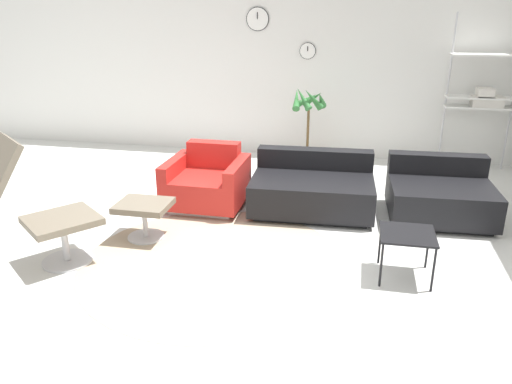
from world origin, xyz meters
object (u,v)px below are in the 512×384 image
object	(u,v)px
lounge_chair	(8,196)
armchair_red	(207,184)
shelf_unit	(484,93)
couch_low	(312,190)
side_table	(407,237)
couch_second	(439,196)
ottoman	(144,211)
potted_plant	(308,135)

from	to	relation	value
lounge_chair	armchair_red	distance (m)	2.21
shelf_unit	couch_low	bearing A→B (deg)	-136.98
side_table	shelf_unit	xyz separation A→B (m)	(1.17, 3.28, 0.71)
armchair_red	couch_second	world-z (taller)	armchair_red
ottoman	potted_plant	distance (m)	2.94
lounge_chair	armchair_red	xyz separation A→B (m)	(1.08, 1.88, -0.46)
side_table	shelf_unit	size ratio (longest dim) A/B	0.21
ottoman	side_table	bearing A→B (deg)	-6.39
couch_low	couch_second	distance (m)	1.36
couch_second	couch_low	bearing A→B (deg)	0.66
potted_plant	shelf_unit	bearing A→B (deg)	9.44
armchair_red	shelf_unit	size ratio (longest dim) A/B	0.41
couch_second	potted_plant	distance (m)	2.19
lounge_chair	ottoman	bearing A→B (deg)	90.00
ottoman	armchair_red	size ratio (longest dim) A/B	0.58
couch_second	lounge_chair	bearing A→B (deg)	27.21
ottoman	couch_second	xyz separation A→B (m)	(2.89, 1.14, -0.05)
lounge_chair	couch_low	distance (m)	3.05
lounge_chair	shelf_unit	bearing A→B (deg)	80.83
ottoman	lounge_chair	bearing A→B (deg)	-128.77
couch_low	ottoman	bearing A→B (deg)	32.58
armchair_red	couch_low	world-z (taller)	armchair_red
ottoman	shelf_unit	size ratio (longest dim) A/B	0.24
ottoman	armchair_red	xyz separation A→B (m)	(0.35, 0.96, -0.02)
ottoman	shelf_unit	xyz separation A→B (m)	(3.61, 3.00, 0.79)
couch_low	potted_plant	bearing A→B (deg)	-83.93
couch_second	shelf_unit	distance (m)	2.17
armchair_red	couch_low	size ratio (longest dim) A/B	0.64
ottoman	shelf_unit	world-z (taller)	shelf_unit
ottoman	potted_plant	xyz separation A→B (m)	(1.31, 2.62, 0.20)
lounge_chair	couch_low	world-z (taller)	lounge_chair
couch_second	shelf_unit	world-z (taller)	shelf_unit
armchair_red	potted_plant	world-z (taller)	potted_plant
armchair_red	side_table	world-z (taller)	armchair_red
side_table	potted_plant	distance (m)	3.11
lounge_chair	couch_second	xyz separation A→B (m)	(3.63, 2.05, -0.49)
ottoman	couch_low	world-z (taller)	couch_low
couch_second	potted_plant	size ratio (longest dim) A/B	0.95
armchair_red	shelf_unit	distance (m)	3.93
couch_low	side_table	distance (m)	1.63
side_table	potted_plant	world-z (taller)	potted_plant
potted_plant	shelf_unit	world-z (taller)	shelf_unit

